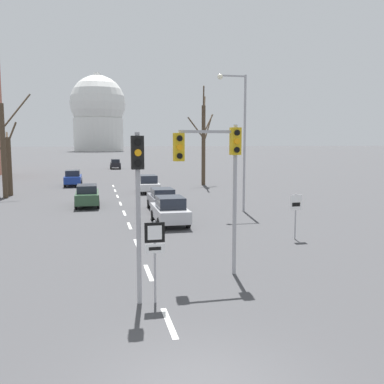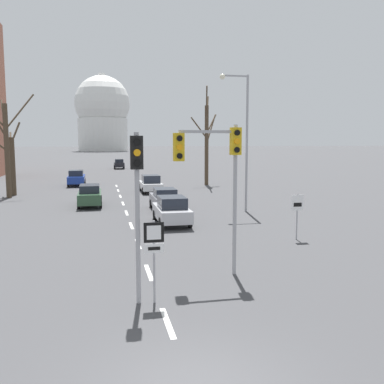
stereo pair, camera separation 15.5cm
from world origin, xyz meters
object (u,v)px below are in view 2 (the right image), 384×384
Objects in this scene: route_sign_post at (154,247)px; sedan_far_right at (165,199)px; traffic_signal_centre_tall at (137,186)px; street_lamp_right at (242,130)px; traffic_signal_near_right at (216,162)px; sedan_distant_centre at (90,195)px; speed_limit_sign at (297,209)px; sedan_near_right at (76,178)px; sedan_mid_centre at (119,164)px; sedan_near_left at (151,184)px; sedan_far_left at (172,210)px.

sedan_far_right is at bearing 80.52° from route_sign_post.
street_lamp_right is at bearing 61.26° from traffic_signal_centre_tall.
sedan_distant_centre is (-4.81, 18.12, -3.29)m from traffic_signal_near_right.
speed_limit_sign is at bearing -90.34° from street_lamp_right.
sedan_near_right is 28.83m from sedan_mid_centre.
sedan_far_right is (2.84, 17.01, -0.91)m from route_sign_post.
sedan_near_left is at bearing 111.00° from street_lamp_right.
sedan_far_left is (-0.62, -15.92, -0.00)m from sedan_near_left.
street_lamp_right is 2.04× the size of sedan_near_left.
sedan_near_left is 9.33m from sedan_distant_centre.
sedan_far_left is (-5.42, -3.43, -4.73)m from street_lamp_right.
route_sign_post is 63.84m from sedan_mid_centre.
sedan_near_left is 1.06× the size of sedan_far_right.
sedan_near_right is (-11.95, 28.78, -0.65)m from speed_limit_sign.
sedan_near_right is (-3.61, 35.50, -2.66)m from traffic_signal_centre_tall.
sedan_near_left is (-4.80, 12.50, -4.73)m from street_lamp_right.
sedan_near_right reaches higher than sedan_near_left.
sedan_far_right is at bearing -88.64° from sedan_mid_centre.
traffic_signal_centre_tall is at bearing 170.46° from route_sign_post.
sedan_far_right is 0.93× the size of sedan_distant_centre.
sedan_near_right is (-12.00, 20.19, -4.68)m from street_lamp_right.
traffic_signal_near_right is at bearing 41.05° from route_sign_post.
route_sign_post reaches higher than sedan_mid_centre.
sedan_near_left is 1.08× the size of sedan_far_left.
sedan_near_right is 1.04× the size of sedan_far_left.
route_sign_post is at bearing -83.50° from sedan_distant_centre.
route_sign_post is at bearing -101.85° from sedan_far_left.
traffic_signal_centre_tall reaches higher than sedan_near_right.
sedan_far_right is at bearing 162.27° from street_lamp_right.
speed_limit_sign is 0.53× the size of sedan_far_right.
sedan_distant_centre is at bearing -95.31° from sedan_mid_centre.
route_sign_post reaches higher than sedan_distant_centre.
traffic_signal_near_right is 4.09m from route_sign_post.
sedan_distant_centre is (-5.15, 3.29, 0.02)m from sedan_far_right.
street_lamp_right is at bearing 62.73° from route_sign_post.
traffic_signal_centre_tall is at bearing -97.37° from sedan_near_left.
sedan_mid_centre is (-0.76, 61.64, -3.23)m from traffic_signal_near_right.
traffic_signal_near_right is at bearing -91.42° from sedan_near_left.
route_sign_post is 12.25m from sedan_far_left.
sedan_mid_centre is (5.80, 28.24, -0.01)m from sedan_near_right.
route_sign_post reaches higher than sedan_far_left.
sedan_near_left is 1.03× the size of sedan_near_right.
route_sign_post is 0.55× the size of sedan_distant_centre.
sedan_near_right reaches higher than sedan_mid_centre.
street_lamp_right reaches higher than sedan_distant_centre.
route_sign_post is at bearing -117.27° from street_lamp_right.
sedan_far_right is (1.11, -46.80, -0.07)m from sedan_mid_centre.
street_lamp_right reaches higher than sedan_mid_centre.
traffic_signal_near_right is 0.59× the size of street_lamp_right.
sedan_near_left is at bearing 102.69° from speed_limit_sign.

